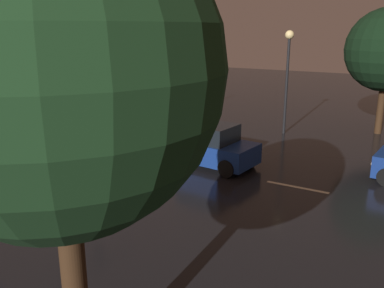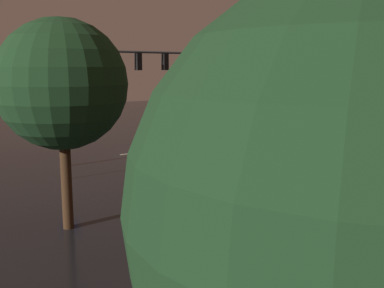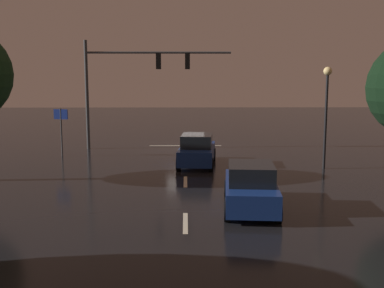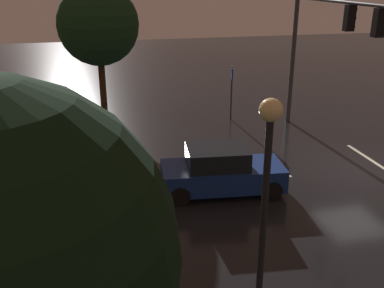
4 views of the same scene
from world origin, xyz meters
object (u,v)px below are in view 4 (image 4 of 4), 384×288
(street_lamp_left_kerb, at_px, (266,180))
(traffic_signal_assembly, at_px, (326,34))
(car_approaching, at_px, (221,171))
(route_sign, at_px, (232,82))
(tree_right_near, at_px, (98,25))

(street_lamp_left_kerb, bearing_deg, traffic_signal_assembly, -33.04)
(street_lamp_left_kerb, bearing_deg, car_approaching, -9.60)
(traffic_signal_assembly, distance_m, route_sign, 5.73)
(car_approaching, bearing_deg, street_lamp_left_kerb, 170.40)
(traffic_signal_assembly, bearing_deg, street_lamp_left_kerb, 146.96)
(street_lamp_left_kerb, height_order, route_sign, street_lamp_left_kerb)
(traffic_signal_assembly, xyz_separation_m, route_sign, (4.03, 2.90, -2.86))
(tree_right_near, bearing_deg, street_lamp_left_kerb, -171.52)
(traffic_signal_assembly, xyz_separation_m, car_approaching, (-4.06, 5.83, -4.14))
(route_sign, bearing_deg, car_approaching, 160.12)
(car_approaching, relative_size, street_lamp_left_kerb, 0.85)
(traffic_signal_assembly, distance_m, street_lamp_left_kerb, 12.80)
(car_approaching, relative_size, route_sign, 1.56)
(traffic_signal_assembly, distance_m, car_approaching, 8.22)
(car_approaching, bearing_deg, traffic_signal_assembly, -55.11)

